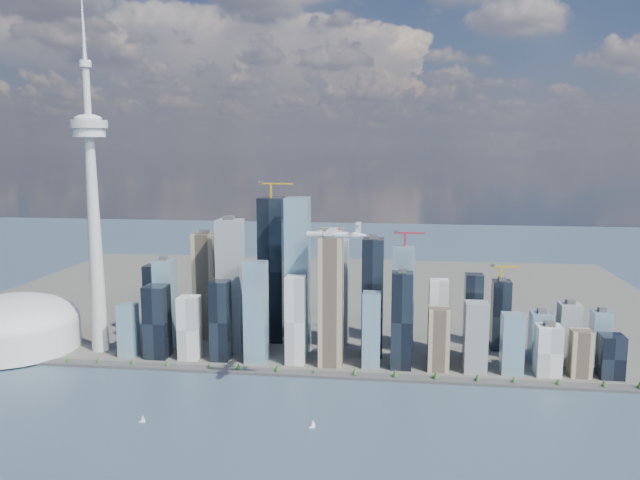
# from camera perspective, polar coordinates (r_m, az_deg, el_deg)

# --- Properties ---
(ground) EXTENTS (4000.00, 4000.00, 0.00)m
(ground) POSITION_cam_1_polar(r_m,az_deg,el_deg) (691.31, -7.91, -19.39)
(ground) COLOR #2D404F
(ground) RESTS_ON ground
(seawall) EXTENTS (1100.00, 22.00, 4.00)m
(seawall) POSITION_cam_1_polar(r_m,az_deg,el_deg) (912.55, -3.71, -12.01)
(seawall) COLOR #383838
(seawall) RESTS_ON ground
(land) EXTENTS (1400.00, 900.00, 3.00)m
(land) POSITION_cam_1_polar(r_m,az_deg,el_deg) (1337.57, -0.01, -5.27)
(land) COLOR #4C4C47
(land) RESTS_ON ground
(shoreline_trees) EXTENTS (960.53, 7.20, 8.80)m
(shoreline_trees) POSITION_cam_1_polar(r_m,az_deg,el_deg) (910.17, -3.71, -11.61)
(shoreline_trees) COLOR #3F2D1E
(shoreline_trees) RESTS_ON seawall
(skyscraper_cluster) EXTENTS (736.00, 142.00, 263.82)m
(skyscraper_cluster) POSITION_cam_1_polar(r_m,az_deg,el_deg) (961.34, 0.75, -5.91)
(skyscraper_cluster) COLOR black
(skyscraper_cluster) RESTS_ON land
(needle_tower) EXTENTS (56.00, 56.00, 550.50)m
(needle_tower) POSITION_cam_1_polar(r_m,az_deg,el_deg) (1015.00, -20.06, 3.17)
(needle_tower) COLOR #A7A8A3
(needle_tower) RESTS_ON land
(dome_stadium) EXTENTS (200.00, 200.00, 86.00)m
(dome_stadium) POSITION_cam_1_polar(r_m,az_deg,el_deg) (1111.75, -26.24, -7.07)
(dome_stadium) COLOR silver
(dome_stadium) RESTS_ON land
(airplane) EXTENTS (76.71, 67.69, 18.76)m
(airplane) POSITION_cam_1_polar(r_m,az_deg,el_deg) (739.01, 1.28, 0.55)
(airplane) COLOR silver
(airplane) RESTS_ON ground
(sailboat_west) EXTENTS (7.61, 2.33, 10.57)m
(sailboat_west) POSITION_cam_1_polar(r_m,az_deg,el_deg) (793.89, -15.91, -15.51)
(sailboat_west) COLOR white
(sailboat_west) RESTS_ON ground
(sailboat_east) EXTENTS (7.38, 3.92, 10.33)m
(sailboat_east) POSITION_cam_1_polar(r_m,az_deg,el_deg) (753.20, -0.67, -16.54)
(sailboat_east) COLOR white
(sailboat_east) RESTS_ON ground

